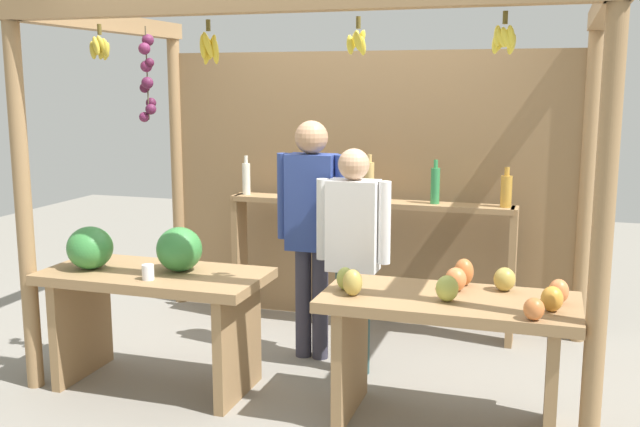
% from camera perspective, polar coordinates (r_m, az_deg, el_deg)
% --- Properties ---
extents(ground_plane, '(12.00, 12.00, 0.00)m').
position_cam_1_polar(ground_plane, '(5.08, 0.66, -11.36)').
color(ground_plane, gray).
rests_on(ground_plane, ground).
extents(market_stall, '(3.36, 2.00, 2.33)m').
position_cam_1_polar(market_stall, '(5.18, 2.07, 4.51)').
color(market_stall, '#99754C').
rests_on(market_stall, ground).
extents(fruit_counter_left, '(1.36, 0.64, 1.00)m').
position_cam_1_polar(fruit_counter_left, '(4.63, -13.09, -5.60)').
color(fruit_counter_left, '#99754C').
rests_on(fruit_counter_left, ground).
extents(fruit_counter_right, '(1.36, 0.66, 0.89)m').
position_cam_1_polar(fruit_counter_right, '(4.06, 10.06, -8.66)').
color(fruit_counter_right, '#99754C').
rests_on(fruit_counter_right, ground).
extents(bottle_shelf_unit, '(2.15, 0.22, 1.34)m').
position_cam_1_polar(bottle_shelf_unit, '(5.49, 3.83, -1.14)').
color(bottle_shelf_unit, '#99754C').
rests_on(bottle_shelf_unit, ground).
extents(vendor_man, '(0.48, 0.22, 1.62)m').
position_cam_1_polar(vendor_man, '(4.89, -0.66, -0.36)').
color(vendor_man, '#383646').
rests_on(vendor_man, ground).
extents(vendor_woman, '(0.48, 0.20, 1.46)m').
position_cam_1_polar(vendor_woman, '(4.66, 2.59, -2.26)').
color(vendor_woman, '#345150').
rests_on(vendor_woman, ground).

